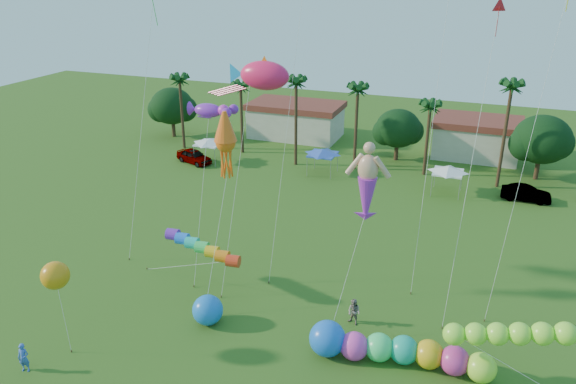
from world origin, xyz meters
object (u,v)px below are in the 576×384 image
(caterpillar_inflatable, at_px, (393,350))
(blue_ball, at_px, (208,310))
(spectator_b, at_px, (354,312))
(car_a, at_px, (194,156))
(car_b, at_px, (526,193))
(spectator_a, at_px, (24,358))

(caterpillar_inflatable, height_order, blue_ball, caterpillar_inflatable)
(spectator_b, height_order, caterpillar_inflatable, caterpillar_inflatable)
(car_a, relative_size, spectator_b, 2.60)
(car_b, xyz_separation_m, blue_ball, (-20.34, -30.22, 0.24))
(car_b, bearing_deg, spectator_b, 158.43)
(car_a, distance_m, car_b, 37.62)
(car_a, xyz_separation_m, caterpillar_inflatable, (29.69, -28.17, 0.12))
(car_a, height_order, spectator_a, spectator_a)
(spectator_a, height_order, blue_ball, blue_ball)
(spectator_a, xyz_separation_m, blue_ball, (7.95, 8.13, 0.10))
(caterpillar_inflatable, bearing_deg, car_a, 130.19)
(car_b, bearing_deg, car_a, 93.52)
(spectator_b, relative_size, blue_ball, 0.91)
(blue_ball, bearing_deg, caterpillar_inflatable, 1.57)
(caterpillar_inflatable, bearing_deg, spectator_b, 130.11)
(car_b, xyz_separation_m, spectator_b, (-11.10, -26.83, 0.15))
(spectator_b, bearing_deg, spectator_a, -124.62)
(spectator_a, distance_m, spectator_b, 20.69)
(spectator_a, bearing_deg, car_a, 89.44)
(blue_ball, bearing_deg, spectator_a, -134.36)
(blue_ball, bearing_deg, spectator_b, 20.16)
(car_a, height_order, caterpillar_inflatable, caterpillar_inflatable)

